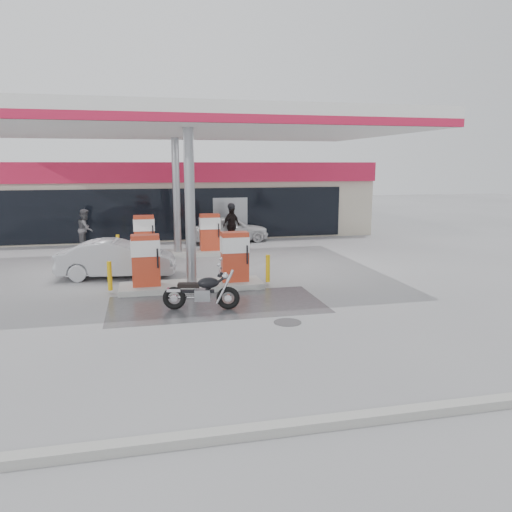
{
  "coord_description": "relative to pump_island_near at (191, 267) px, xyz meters",
  "views": [
    {
      "loc": [
        -1.45,
        -13.52,
        3.92
      ],
      "look_at": [
        1.83,
        0.8,
        1.2
      ],
      "focal_mm": 35.0,
      "sensor_mm": 36.0,
      "label": 1
    }
  ],
  "objects": [
    {
      "name": "kerb",
      "position": [
        0.0,
        -9.0,
        -0.64
      ],
      "size": [
        28.0,
        0.25,
        0.15
      ],
      "primitive_type": "cube",
      "color": "gray",
      "rests_on": "ground"
    },
    {
      "name": "ground",
      "position": [
        0.0,
        -2.0,
        -0.71
      ],
      "size": [
        90.0,
        90.0,
        0.0
      ],
      "primitive_type": "plane",
      "color": "gray",
      "rests_on": "ground"
    },
    {
      "name": "sedan_white",
      "position": [
        2.78,
        9.2,
        -0.03
      ],
      "size": [
        4.23,
        2.29,
        1.37
      ],
      "primitive_type": "imported",
      "rotation": [
        0.0,
        0.0,
        1.75
      ],
      "color": "silver",
      "rests_on": "ground"
    },
    {
      "name": "biker_walking",
      "position": [
        2.75,
        8.2,
        0.26
      ],
      "size": [
        1.19,
        1.09,
        1.95
      ],
      "primitive_type": "imported",
      "rotation": [
        0.0,
        0.0,
        0.68
      ],
      "color": "black",
      "rests_on": "ground"
    },
    {
      "name": "wet_patch",
      "position": [
        0.5,
        -2.0,
        -0.71
      ],
      "size": [
        6.0,
        3.0,
        0.0
      ],
      "primitive_type": "cube",
      "color": "#4C4C4F",
      "rests_on": "ground"
    },
    {
      "name": "store_building",
      "position": [
        0.01,
        13.94,
        1.3
      ],
      "size": [
        22.0,
        8.22,
        4.0
      ],
      "color": "beige",
      "rests_on": "ground"
    },
    {
      "name": "canopy",
      "position": [
        0.0,
        3.0,
        4.56
      ],
      "size": [
        16.0,
        10.02,
        5.51
      ],
      "color": "silver",
      "rests_on": "ground"
    },
    {
      "name": "hatchback_silver",
      "position": [
        -2.38,
        2.2,
        -0.05
      ],
      "size": [
        4.15,
        1.88,
        1.32
      ],
      "primitive_type": "imported",
      "rotation": [
        0.0,
        0.0,
        1.45
      ],
      "color": "#A6A9AE",
      "rests_on": "ground"
    },
    {
      "name": "drain_cover",
      "position": [
        2.0,
        -4.0,
        -0.71
      ],
      "size": [
        0.7,
        0.7,
        0.01
      ],
      "primitive_type": "cylinder",
      "color": "#38383A",
      "rests_on": "ground"
    },
    {
      "name": "pump_island_far",
      "position": [
        0.0,
        6.0,
        0.0
      ],
      "size": [
        5.14,
        1.3,
        1.78
      ],
      "color": "#9E9E99",
      "rests_on": "ground"
    },
    {
      "name": "parked_motorcycle",
      "position": [
        0.06,
        -2.38,
        -0.23
      ],
      "size": [
        2.09,
        0.9,
        1.08
      ],
      "rotation": [
        0.0,
        0.0,
        -0.22
      ],
      "color": "black",
      "rests_on": "ground"
    },
    {
      "name": "attendant",
      "position": [
        -4.06,
        8.8,
        0.22
      ],
      "size": [
        0.82,
        0.99,
        1.86
      ],
      "primitive_type": "imported",
      "rotation": [
        0.0,
        0.0,
        1.44
      ],
      "color": "#4E4D52",
      "rests_on": "ground"
    },
    {
      "name": "pump_island_near",
      "position": [
        0.0,
        0.0,
        0.0
      ],
      "size": [
        5.14,
        1.3,
        1.78
      ],
      "color": "#9E9E99",
      "rests_on": "ground"
    }
  ]
}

